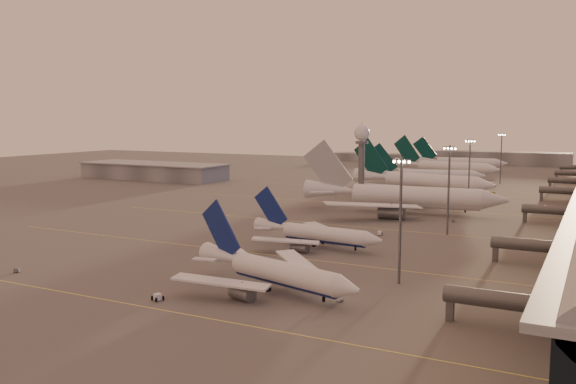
% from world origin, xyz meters
% --- Properties ---
extents(ground, '(700.00, 700.00, 0.00)m').
position_xyz_m(ground, '(0.00, 0.00, 0.00)').
color(ground, '#4F4D4D').
rests_on(ground, ground).
extents(taxiway_markings, '(180.00, 185.25, 0.02)m').
position_xyz_m(taxiway_markings, '(30.00, 56.00, 0.01)').
color(taxiway_markings, '#ECDB53').
rests_on(taxiway_markings, ground).
extents(hangar, '(82.00, 27.00, 8.50)m').
position_xyz_m(hangar, '(-120.00, 140.00, 4.32)').
color(hangar, slate).
rests_on(hangar, ground).
extents(radar_tower, '(6.40, 6.40, 31.10)m').
position_xyz_m(radar_tower, '(5.00, 120.00, 20.95)').
color(radar_tower, '#56585D').
rests_on(radar_tower, ground).
extents(mast_a, '(3.60, 0.56, 25.00)m').
position_xyz_m(mast_a, '(58.00, 0.00, 13.74)').
color(mast_a, '#56585D').
rests_on(mast_a, ground).
extents(mast_b, '(3.60, 0.56, 25.00)m').
position_xyz_m(mast_b, '(55.00, 55.00, 13.74)').
color(mast_b, '#56585D').
rests_on(mast_b, ground).
extents(mast_c, '(3.60, 0.56, 25.00)m').
position_xyz_m(mast_c, '(50.00, 110.00, 13.74)').
color(mast_c, '#56585D').
rests_on(mast_c, ground).
extents(mast_d, '(3.60, 0.56, 25.00)m').
position_xyz_m(mast_d, '(48.00, 200.00, 13.74)').
color(mast_d, '#56585D').
rests_on(mast_d, ground).
extents(distant_horizon, '(165.00, 37.50, 9.00)m').
position_xyz_m(distant_horizon, '(2.62, 325.14, 3.89)').
color(distant_horizon, slate).
rests_on(distant_horizon, ground).
extents(narrowbody_near, '(39.93, 31.42, 15.99)m').
position_xyz_m(narrowbody_near, '(38.78, -16.39, 3.24)').
color(narrowbody_near, silver).
rests_on(narrowbody_near, ground).
extents(narrowbody_mid, '(37.37, 29.70, 14.61)m').
position_xyz_m(narrowbody_mid, '(29.33, 22.97, 2.96)').
color(narrowbody_mid, silver).
rests_on(narrowbody_mid, ground).
extents(widebody_white, '(70.48, 56.24, 24.80)m').
position_xyz_m(widebody_white, '(32.47, 86.79, 4.30)').
color(widebody_white, silver).
rests_on(widebody_white, ground).
extents(greentail_a, '(64.44, 51.64, 23.55)m').
position_xyz_m(greentail_a, '(24.56, 140.33, 4.16)').
color(greentail_a, silver).
rests_on(greentail_a, ground).
extents(greentail_b, '(53.96, 42.82, 20.45)m').
position_xyz_m(greentail_b, '(17.92, 174.93, 3.61)').
color(greentail_b, silver).
rests_on(greentail_b, ground).
extents(greentail_c, '(61.88, 49.46, 22.76)m').
position_xyz_m(greentail_c, '(15.99, 221.22, 4.02)').
color(greentail_c, silver).
rests_on(greentail_c, ground).
extents(greentail_d, '(57.19, 46.04, 20.77)m').
position_xyz_m(greentail_d, '(14.46, 267.41, 3.67)').
color(greentail_d, silver).
rests_on(greentail_d, ground).
extents(gsv_truck_a, '(4.99, 4.09, 1.95)m').
position_xyz_m(gsv_truck_a, '(-16.07, -28.97, 0.99)').
color(gsv_truck_a, '#56585B').
rests_on(gsv_truck_a, ground).
extents(gsv_tug_near, '(3.58, 4.52, 1.13)m').
position_xyz_m(gsv_tug_near, '(23.00, -31.07, 0.58)').
color(gsv_tug_near, white).
rests_on(gsv_tug_near, ground).
extents(gsv_catering_a, '(5.04, 3.01, 3.86)m').
position_xyz_m(gsv_catering_a, '(52.30, -16.64, 1.93)').
color(gsv_catering_a, white).
rests_on(gsv_catering_a, ground).
extents(gsv_tug_mid, '(3.47, 3.87, 0.95)m').
position_xyz_m(gsv_tug_mid, '(13.33, 7.53, 0.49)').
color(gsv_tug_mid, gold).
rests_on(gsv_tug_mid, ground).
extents(gsv_truck_b, '(6.33, 3.16, 2.44)m').
position_xyz_m(gsv_truck_b, '(39.00, 45.56, 1.25)').
color(gsv_truck_b, white).
rests_on(gsv_truck_b, ground).
extents(gsv_truck_c, '(6.12, 5.74, 2.50)m').
position_xyz_m(gsv_truck_c, '(2.60, 50.48, 1.27)').
color(gsv_truck_c, gold).
rests_on(gsv_truck_c, ground).
extents(gsv_catering_b, '(4.68, 2.92, 3.56)m').
position_xyz_m(gsv_catering_b, '(52.17, 76.41, 1.78)').
color(gsv_catering_b, '#56585B').
rests_on(gsv_catering_b, ground).
extents(gsv_tug_far, '(3.19, 4.02, 1.00)m').
position_xyz_m(gsv_tug_far, '(23.85, 98.76, 0.52)').
color(gsv_tug_far, white).
rests_on(gsv_tug_far, ground).
extents(gsv_tug_hangar, '(4.06, 3.30, 1.00)m').
position_xyz_m(gsv_tug_hangar, '(51.76, 155.39, 0.52)').
color(gsv_tug_hangar, gold).
rests_on(gsv_tug_hangar, ground).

